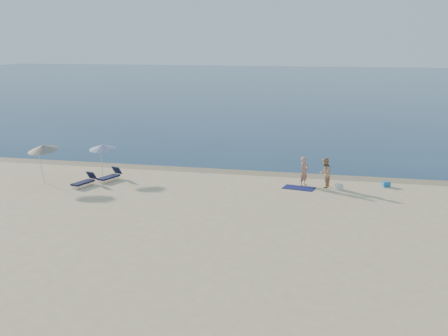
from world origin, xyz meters
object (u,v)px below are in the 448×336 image
object	(u,v)px
blue_cooler	(386,184)
umbrella_near	(102,147)
person_right	(325,173)
person_left	(304,171)

from	to	relation	value
blue_cooler	umbrella_near	xyz separation A→B (m)	(-17.38, -1.34, 1.72)
person_right	blue_cooler	bearing A→B (deg)	115.93
person_right	umbrella_near	bearing A→B (deg)	-77.96
person_right	person_left	bearing A→B (deg)	-83.86
person_right	umbrella_near	size ratio (longest dim) A/B	0.81
person_right	umbrella_near	distance (m)	13.89
person_left	blue_cooler	size ratio (longest dim) A/B	4.01
person_left	umbrella_near	bearing A→B (deg)	122.53
person_left	blue_cooler	xyz separation A→B (m)	(4.75, 0.88, -0.72)
blue_cooler	umbrella_near	world-z (taller)	umbrella_near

